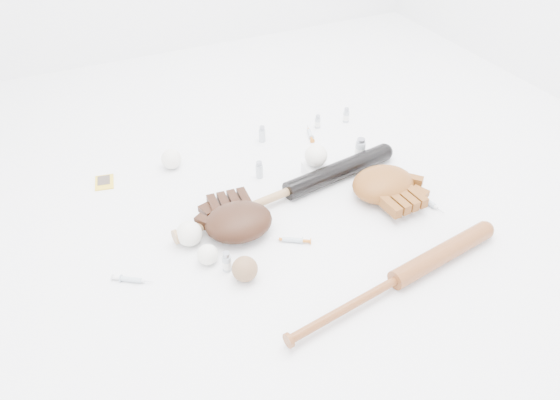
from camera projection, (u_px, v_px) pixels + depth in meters
name	position (u px, v px, depth m)	size (l,w,h in m)	color
bat_dark	(290.00, 191.00, 1.90)	(0.93, 0.07, 0.07)	black
bat_wood	(397.00, 280.00, 1.57)	(0.82, 0.06, 0.06)	brown
glove_dark	(239.00, 221.00, 1.75)	(0.26, 0.26, 0.09)	black
glove_tan	(383.00, 184.00, 1.91)	(0.27, 0.27, 0.10)	brown
trading_card	(104.00, 182.00, 2.00)	(0.07, 0.09, 0.01)	gold
pedestal	(315.00, 170.00, 2.02)	(0.08, 0.08, 0.05)	white
baseball_on_pedestal	(316.00, 156.00, 1.98)	(0.08, 0.08, 0.08)	white
baseball_left	(208.00, 255.00, 1.65)	(0.06, 0.06, 0.06)	white
baseball_upper	(171.00, 159.00, 2.05)	(0.08, 0.08, 0.08)	white
baseball_mid	(189.00, 234.00, 1.71)	(0.08, 0.08, 0.08)	white
baseball_aged	(245.00, 269.00, 1.59)	(0.08, 0.08, 0.08)	brown
syringe_0	(131.00, 280.00, 1.60)	(0.14, 0.02, 0.02)	#ADBCC6
syringe_1	(292.00, 240.00, 1.74)	(0.14, 0.02, 0.02)	#ADBCC6
syringe_2	(310.00, 134.00, 2.25)	(0.14, 0.02, 0.02)	#ADBCC6
syringe_3	(426.00, 201.00, 1.90)	(0.17, 0.03, 0.02)	#ADBCC6
vial_0	(262.00, 134.00, 2.20)	(0.03, 0.03, 0.07)	#ADB6BE
vial_1	(318.00, 121.00, 2.29)	(0.02, 0.02, 0.06)	#ADB6BE
vial_2	(259.00, 170.00, 2.00)	(0.03, 0.03, 0.07)	#ADB6BE
vial_3	(360.00, 149.00, 2.09)	(0.04, 0.04, 0.09)	#ADB6BE
vial_4	(227.00, 262.00, 1.63)	(0.03, 0.03, 0.07)	#ADB6BE
vial_5	(346.00, 115.00, 2.33)	(0.03, 0.03, 0.07)	#ADB6BE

